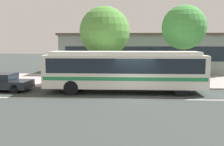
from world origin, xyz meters
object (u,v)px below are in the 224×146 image
street_tree_mid_block (184,28)px  bus_stop_sign (175,65)px  pedestrian_waiting_near_sign (188,73)px  transit_bus (124,69)px  pedestrian_walking_along_curb (177,74)px  street_tree_near_stop (105,32)px

street_tree_mid_block → bus_stop_sign: bearing=-120.2°
pedestrian_waiting_near_sign → bus_stop_sign: size_ratio=0.66×
pedestrian_waiting_near_sign → bus_stop_sign: (-1.09, -0.19, 0.66)m
transit_bus → pedestrian_walking_along_curb: size_ratio=6.56×
transit_bus → bus_stop_sign: bearing=27.3°
pedestrian_walking_along_curb → transit_bus: bearing=-156.3°
transit_bus → pedestrian_waiting_near_sign: 5.49m
bus_stop_sign → street_tree_near_stop: (-5.60, 1.59, 2.63)m
transit_bus → pedestrian_walking_along_curb: (4.06, 1.79, -0.58)m
pedestrian_waiting_near_sign → pedestrian_walking_along_curb: (-0.94, -0.43, -0.02)m
pedestrian_walking_along_curb → bus_stop_sign: (-0.15, 0.24, 0.68)m
pedestrian_walking_along_curb → street_tree_mid_block: 4.16m
pedestrian_waiting_near_sign → street_tree_mid_block: bearing=95.9°
transit_bus → pedestrian_walking_along_curb: 4.47m
pedestrian_waiting_near_sign → pedestrian_walking_along_curb: bearing=-155.4°
transit_bus → bus_stop_sign: size_ratio=4.24×
bus_stop_sign → street_tree_mid_block: street_tree_mid_block is taller
street_tree_near_stop → street_tree_mid_block: street_tree_mid_block is taller
pedestrian_walking_along_curb → street_tree_mid_block: bearing=66.9°
street_tree_mid_block → transit_bus: bearing=-143.1°
pedestrian_walking_along_curb → street_tree_mid_block: street_tree_mid_block is taller
pedestrian_waiting_near_sign → street_tree_mid_block: street_tree_mid_block is taller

